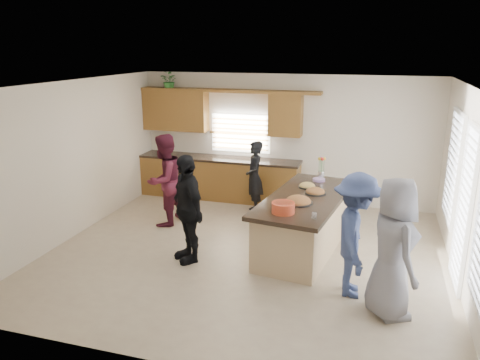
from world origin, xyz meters
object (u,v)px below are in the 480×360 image
(island, at_px, (305,224))
(woman_right_front, at_px, (393,248))
(woman_left_front, at_px, (187,208))
(salad_bowl, at_px, (283,207))
(woman_left_back, at_px, (254,177))
(woman_right_back, at_px, (356,235))
(woman_left_mid, at_px, (165,180))

(island, xyz_separation_m, woman_right_front, (1.37, -1.72, 0.47))
(woman_left_front, bearing_deg, salad_bowl, 48.20)
(woman_left_back, relative_size, woman_right_front, 0.82)
(woman_left_front, distance_m, woman_right_back, 2.66)
(woman_right_back, bearing_deg, woman_left_front, 77.89)
(woman_left_back, xyz_separation_m, woman_left_front, (-0.44, -2.49, 0.12))
(island, bearing_deg, woman_left_front, -142.93)
(woman_left_mid, height_order, woman_right_front, woman_right_front)
(woman_right_front, bearing_deg, woman_right_back, 25.27)
(island, height_order, woman_right_front, woman_right_front)
(woman_left_back, height_order, woman_right_front, woman_right_front)
(island, height_order, woman_left_mid, woman_left_mid)
(salad_bowl, bearing_deg, island, 77.32)
(woman_left_back, bearing_deg, salad_bowl, 1.00)
(woman_right_front, bearing_deg, woman_left_front, 52.10)
(island, bearing_deg, woman_right_front, -43.65)
(woman_left_back, relative_size, woman_left_mid, 0.85)
(woman_left_front, bearing_deg, island, 75.23)
(woman_left_mid, xyz_separation_m, woman_left_front, (1.04, -1.35, -0.01))
(island, relative_size, woman_right_front, 1.53)
(island, bearing_deg, woman_left_mid, -179.72)
(woman_right_back, height_order, woman_right_front, woman_right_front)
(woman_right_back, bearing_deg, island, 29.36)
(woman_left_back, xyz_separation_m, woman_right_back, (2.20, -2.83, 0.12))
(woman_left_back, height_order, woman_left_mid, woman_left_mid)
(woman_right_back, xyz_separation_m, woman_right_front, (0.48, -0.40, 0.04))
(woman_left_mid, bearing_deg, island, 96.08)
(island, relative_size, salad_bowl, 8.10)
(woman_left_back, relative_size, woman_left_front, 0.86)
(island, bearing_deg, woman_left_back, 138.64)
(woman_left_mid, bearing_deg, woman_right_front, 76.94)
(woman_left_back, bearing_deg, woman_left_front, -33.33)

